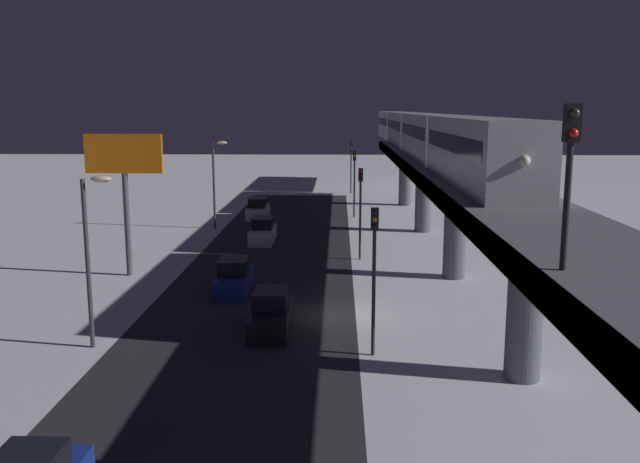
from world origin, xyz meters
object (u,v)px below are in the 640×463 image
sedan_white (258,210)px  traffic_light_mid (360,200)px  traffic_light_distant (351,160)px  sedan_blue_2 (234,279)px  traffic_light_near (374,260)px  sedan_white_2 (263,232)px  subway_train (417,131)px  sedan_black (271,314)px  traffic_light_far (354,174)px  rail_signal (570,158)px  commercial_billboard (124,168)px

sedan_white → traffic_light_mid: bearing=117.6°
traffic_light_distant → sedan_blue_2: bearing=80.7°
traffic_light_near → sedan_white_2: bearing=-73.1°
subway_train → sedan_blue_2: (13.23, 25.96, -7.56)m
subway_train → sedan_black: subway_train is taller
sedan_white → traffic_light_near: 37.67m
sedan_white_2 → traffic_light_far: 14.95m
subway_train → rail_signal: bearing=87.9°
subway_train → sedan_blue_2: bearing=63.0°
sedan_white_2 → sedan_black: bearing=97.5°
sedan_white → subway_train: bearing=178.0°
sedan_blue_2 → traffic_light_mid: bearing=-130.8°
sedan_white_2 → traffic_light_near: traffic_light_near is taller
sedan_white → sedan_white_2: size_ratio=1.04×
sedan_white_2 → sedan_black: 21.59m
sedan_black → commercial_billboard: 15.68m
sedan_blue_2 → traffic_light_distant: bearing=-99.3°
traffic_light_mid → commercial_billboard: 15.77m
commercial_billboard → sedan_white_2: bearing=-123.4°
traffic_light_near → traffic_light_mid: size_ratio=1.00×
sedan_white_2 → traffic_light_far: traffic_light_far is taller
subway_train → traffic_light_distant: 21.10m
sedan_white → traffic_light_far: traffic_light_far is taller
sedan_black → rail_signal: bearing=-59.4°
traffic_light_near → traffic_light_far: (0.00, -37.14, 0.00)m
sedan_blue_2 → traffic_light_distant: size_ratio=0.71×
subway_train → commercial_billboard: bearing=47.2°
traffic_light_distant → rail_signal: bearing=93.4°
sedan_white_2 → traffic_light_far: (-7.50, -12.47, 3.40)m
traffic_light_mid → commercial_billboard: commercial_billboard is taller
sedan_white_2 → sedan_black: same height
sedan_white_2 → commercial_billboard: (7.26, 10.99, 6.03)m
rail_signal → sedan_blue_2: rail_signal is taller
sedan_blue_2 → sedan_black: (-2.80, 6.61, 0.00)m
traffic_light_far → sedan_blue_2: bearing=74.6°
subway_train → rail_signal: 47.30m
subway_train → traffic_light_far: 7.20m
subway_train → traffic_light_far: subway_train is taller
sedan_blue_2 → subway_train: bearing=-117.0°
rail_signal → commercial_billboard: (18.73, -25.10, -2.47)m
traffic_light_distant → sedan_black: bearing=84.9°
traffic_light_near → traffic_light_mid: same height
traffic_light_mid → traffic_light_far: size_ratio=1.00×
commercial_billboard → sedan_black: bearing=134.0°
traffic_light_near → commercial_billboard: commercial_billboard is taller
sedan_white → commercial_billboard: 24.09m
sedan_white → traffic_light_mid: traffic_light_mid is taller
subway_train → traffic_light_mid: (5.73, 17.26, -4.16)m
sedan_black → traffic_light_mid: size_ratio=0.73×
sedan_blue_2 → sedan_white_2: same height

